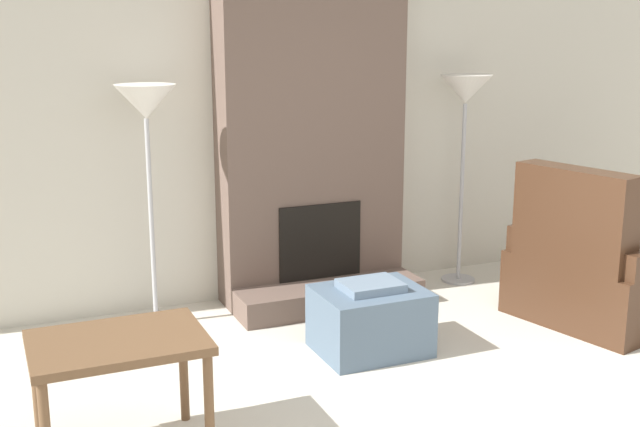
% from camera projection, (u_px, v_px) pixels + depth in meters
% --- Properties ---
extents(wall_back, '(6.96, 0.06, 2.60)m').
position_uv_depth(wall_back, '(301.00, 113.00, 5.70)').
color(wall_back, beige).
rests_on(wall_back, ground_plane).
extents(fireplace, '(1.31, 0.66, 2.60)m').
position_uv_depth(fireplace, '(312.00, 128.00, 5.53)').
color(fireplace, brown).
rests_on(fireplace, ground_plane).
extents(ottoman, '(0.63, 0.51, 0.44)m').
position_uv_depth(ottoman, '(370.00, 319.00, 4.77)').
color(ottoman, slate).
rests_on(ottoman, ground_plane).
extents(armchair, '(1.13, 1.15, 1.05)m').
position_uv_depth(armchair, '(595.00, 275.00, 5.27)').
color(armchair, '#422819').
rests_on(armchair, ground_plane).
extents(side_table, '(0.76, 0.54, 0.57)m').
position_uv_depth(side_table, '(118.00, 355.00, 3.53)').
color(side_table, brown).
rests_on(side_table, ground_plane).
extents(floor_lamp_left, '(0.38, 0.38, 1.55)m').
position_uv_depth(floor_lamp_left, '(146.00, 114.00, 4.94)').
color(floor_lamp_left, '#ADADB2').
rests_on(floor_lamp_left, ground_plane).
extents(floor_lamp_right, '(0.38, 0.38, 1.56)m').
position_uv_depth(floor_lamp_right, '(465.00, 100.00, 5.83)').
color(floor_lamp_right, '#ADADB2').
rests_on(floor_lamp_right, ground_plane).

